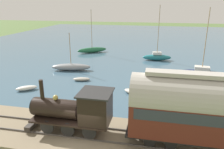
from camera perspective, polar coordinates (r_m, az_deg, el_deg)
ground_plane at (r=15.67m, az=-7.25°, el=-17.79°), size 200.00×200.00×0.00m
harbor_water at (r=56.36m, az=7.30°, el=8.66°), size 80.00×80.00×0.01m
rail_embankment at (r=16.00m, az=-6.54°, el=-15.73°), size 5.19×56.00×0.67m
steam_locomotive at (r=15.16m, az=-9.18°, el=-8.87°), size 2.16×6.01×3.57m
passenger_coach at (r=14.29m, az=24.86°, el=-8.18°), size 2.60×10.10×4.73m
sailboat_green at (r=42.71m, az=-5.22°, el=6.46°), size 4.05×5.40×8.07m
sailboat_navy at (r=29.25m, az=22.30°, el=0.01°), size 2.44×6.04×8.73m
sailboat_gray at (r=31.63m, az=-10.62°, el=1.96°), size 2.50×5.71×5.33m
sailboat_teal at (r=37.44m, az=11.63°, el=4.56°), size 1.87×4.87×8.90m
rowboat_near_shore at (r=23.13m, az=5.79°, el=-4.63°), size 2.04×2.61×0.47m
rowboat_mid_harbor at (r=25.86m, az=-21.43°, el=-3.32°), size 1.94×2.32×0.49m
rowboat_far_out at (r=20.00m, az=16.27°, el=-9.30°), size 1.32×2.77×0.35m
rowboat_off_pier at (r=27.25m, az=-7.95°, el=-1.20°), size 1.20×2.22×0.41m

